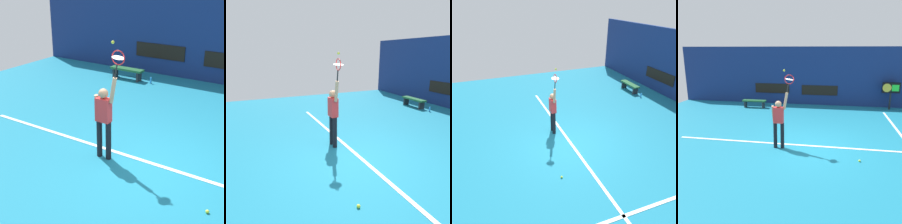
# 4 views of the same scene
# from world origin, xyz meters

# --- Properties ---
(ground_plane) EXTENTS (18.00, 18.00, 0.00)m
(ground_plane) POSITION_xyz_m (0.00, 0.00, 0.00)
(ground_plane) COLOR teal
(back_wall) EXTENTS (18.00, 0.20, 3.54)m
(back_wall) POSITION_xyz_m (0.00, 6.94, 1.77)
(back_wall) COLOR navy
(back_wall) RESTS_ON ground_plane
(sponsor_banner_center) EXTENTS (2.20, 0.03, 0.60)m
(sponsor_banner_center) POSITION_xyz_m (0.00, 6.82, 0.92)
(sponsor_banner_center) COLOR black
(sponsor_banner_portside) EXTENTS (2.20, 0.03, 0.60)m
(sponsor_banner_portside) POSITION_xyz_m (-3.00, 6.82, 0.97)
(sponsor_banner_portside) COLOR black
(court_baseline) EXTENTS (10.00, 0.10, 0.01)m
(court_baseline) POSITION_xyz_m (0.00, 0.10, 0.01)
(court_baseline) COLOR white
(court_baseline) RESTS_ON ground_plane
(court_sideline) EXTENTS (0.10, 7.00, 0.01)m
(court_sideline) POSITION_xyz_m (3.61, 2.00, 0.01)
(court_sideline) COLOR white
(court_sideline) RESTS_ON ground_plane
(tennis_player) EXTENTS (0.59, 0.31, 1.99)m
(tennis_player) POSITION_xyz_m (-0.98, -0.24, 1.01)
(tennis_player) COLOR black
(tennis_player) RESTS_ON ground_plane
(tennis_racket) EXTENTS (0.36, 0.27, 0.62)m
(tennis_racket) POSITION_xyz_m (-0.61, -0.24, 2.39)
(tennis_racket) COLOR black
(tennis_ball) EXTENTS (0.07, 0.07, 0.07)m
(tennis_ball) POSITION_xyz_m (-0.79, -0.15, 2.70)
(tennis_ball) COLOR #CCE033
(scoreboard_clock) EXTENTS (0.96, 0.20, 1.56)m
(scoreboard_clock) POSITION_xyz_m (4.06, 6.36, 1.20)
(scoreboard_clock) COLOR black
(scoreboard_clock) RESTS_ON ground_plane
(court_bench) EXTENTS (1.40, 0.36, 0.45)m
(court_bench) POSITION_xyz_m (-3.76, 5.45, 0.34)
(court_bench) COLOR #1E592D
(court_bench) RESTS_ON ground_plane
(water_bottle) EXTENTS (0.07, 0.07, 0.24)m
(water_bottle) POSITION_xyz_m (-2.68, 5.45, 0.12)
(water_bottle) COLOR #338CD8
(water_bottle) RESTS_ON ground_plane
(spare_ball) EXTENTS (0.07, 0.07, 0.07)m
(spare_ball) POSITION_xyz_m (1.72, -0.88, 0.03)
(spare_ball) COLOR #CCE033
(spare_ball) RESTS_ON ground_plane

